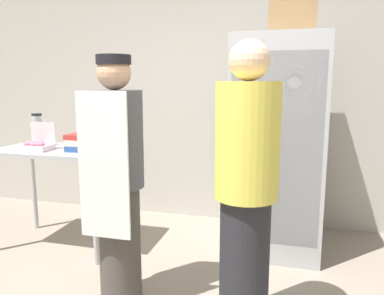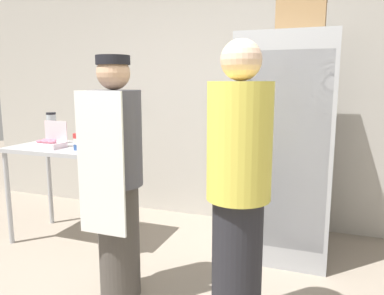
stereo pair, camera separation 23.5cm
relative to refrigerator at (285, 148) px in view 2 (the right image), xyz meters
name	(u,v)px [view 2 (the right image)]	position (x,y,z in m)	size (l,w,h in m)	color
back_wall	(236,77)	(-0.60, 0.67, 0.61)	(6.40, 0.12, 3.08)	#B7B2A8
refrigerator	(285,148)	(0.00, 0.00, 0.00)	(0.77, 0.76, 1.86)	#ADAFB5
prep_counter	(70,159)	(-1.88, -0.44, -0.15)	(1.07, 0.62, 0.90)	#ADAFB5
donut_box	(50,143)	(-2.01, -0.55, 0.01)	(0.25, 0.19, 0.23)	silver
blender_pitcher	(52,130)	(-2.15, -0.35, 0.10)	(0.11, 0.11, 0.30)	#99999E
binder_stack	(96,141)	(-1.59, -0.45, 0.04)	(0.31, 0.27, 0.14)	#2D5193
cardboard_storage_box	(301,17)	(0.08, -0.01, 1.06)	(0.37, 0.32, 0.26)	#937047
person_baker	(116,176)	(-0.98, -1.10, -0.07)	(0.35, 0.37, 1.65)	#47423D
person_customer	(238,191)	(-0.12, -1.21, -0.06)	(0.36, 0.36, 1.71)	#232328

